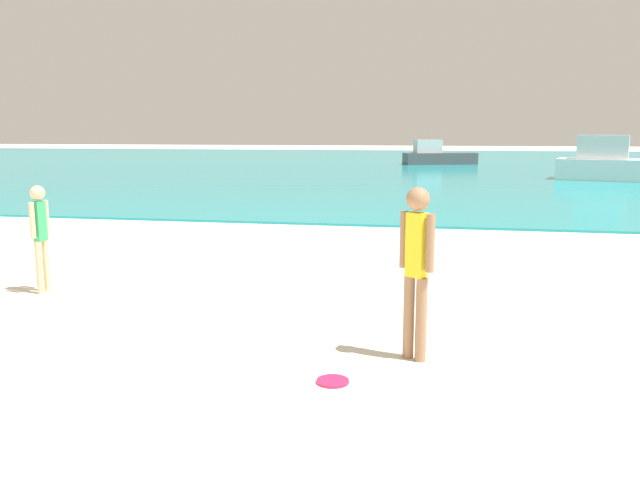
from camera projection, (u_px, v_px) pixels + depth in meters
The scene contains 6 objects.
water at pixel (412, 163), 44.07m from camera, with size 160.00×60.00×0.06m, color teal.
person_standing at pixel (416, 263), 6.13m from camera, with size 0.34×0.26×1.70m.
frisbee at pixel (333, 381), 5.70m from camera, with size 0.30×0.30×0.03m, color #E51E4C.
person_distant at pixel (40, 232), 8.74m from camera, with size 0.20×0.34×1.50m.
boat_near at pixel (622, 165), 28.20m from camera, with size 6.15×3.42×1.99m.
boat_far at pixel (437, 156), 42.05m from camera, with size 4.95×2.89×1.60m.
Camera 1 is at (1.99, 0.25, 2.22)m, focal length 35.72 mm.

